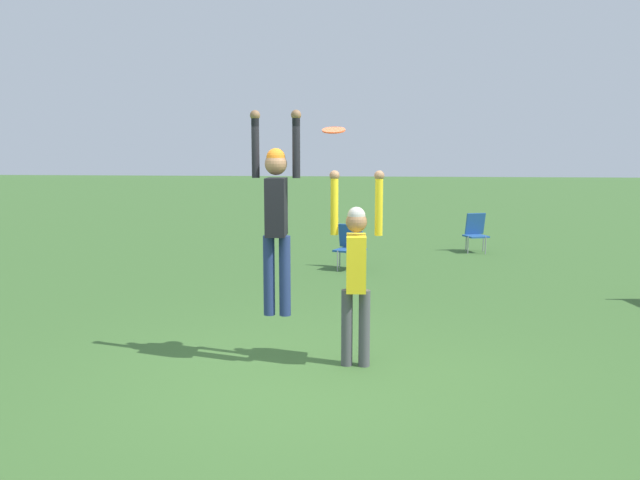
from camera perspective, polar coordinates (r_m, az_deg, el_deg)
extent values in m
plane|color=#3D662D|center=(6.38, -2.03, -12.53)|extent=(120.00, 120.00, 0.00)
cylinder|color=navy|center=(6.56, -4.68, -3.26)|extent=(0.12, 0.12, 0.84)
cylinder|color=navy|center=(6.53, -3.23, -3.30)|extent=(0.12, 0.12, 0.84)
cube|color=black|center=(6.44, -4.02, 3.03)|extent=(0.23, 0.39, 0.60)
sphere|color=#9E704C|center=(6.42, -4.05, 6.96)|extent=(0.23, 0.23, 0.23)
sphere|color=orange|center=(6.42, -4.06, 7.52)|extent=(0.19, 0.19, 0.19)
cylinder|color=black|center=(6.47, -5.92, 8.48)|extent=(0.08, 0.08, 0.63)
sphere|color=#9E704C|center=(6.48, -5.96, 11.28)|extent=(0.10, 0.10, 0.10)
cylinder|color=black|center=(6.38, -2.19, 8.53)|extent=(0.08, 0.08, 0.63)
sphere|color=#9E704C|center=(6.40, -2.20, 11.36)|extent=(0.10, 0.10, 0.10)
cylinder|color=#4C4C51|center=(6.63, 2.47, -8.02)|extent=(0.12, 0.12, 0.82)
cylinder|color=#4C4C51|center=(6.62, 4.07, -8.06)|extent=(0.12, 0.12, 0.82)
cube|color=yellow|center=(6.47, 3.32, -2.09)|extent=(0.23, 0.42, 0.58)
sphere|color=#9E704C|center=(6.41, 3.35, 1.67)|extent=(0.22, 0.22, 0.22)
sphere|color=#B7B2AD|center=(6.41, 3.35, 2.21)|extent=(0.19, 0.19, 0.19)
cylinder|color=yellow|center=(6.42, 1.33, 3.19)|extent=(0.08, 0.08, 0.61)
sphere|color=#9E704C|center=(6.40, 1.33, 5.92)|extent=(0.10, 0.10, 0.10)
cylinder|color=yellow|center=(6.39, 5.41, 3.14)|extent=(0.08, 0.08, 0.61)
sphere|color=#9E704C|center=(6.37, 5.44, 5.88)|extent=(0.10, 0.10, 0.10)
cylinder|color=#E04C23|center=(6.41, 1.26, 10.01)|extent=(0.24, 0.23, 0.08)
cylinder|color=gray|center=(14.48, 13.37, -0.45)|extent=(0.02, 0.02, 0.39)
cylinder|color=gray|center=(14.52, 14.90, -0.47)|extent=(0.02, 0.02, 0.39)
cylinder|color=gray|center=(14.86, 13.21, -0.24)|extent=(0.02, 0.02, 0.39)
cylinder|color=gray|center=(14.91, 14.70, -0.26)|extent=(0.02, 0.02, 0.39)
cube|color=#235193|center=(14.67, 14.07, 0.34)|extent=(0.59, 0.59, 0.04)
cube|color=#235193|center=(14.85, 14.01, 1.46)|extent=(0.47, 0.28, 0.50)
cylinder|color=gray|center=(11.92, 1.62, -1.94)|extent=(0.02, 0.02, 0.40)
cylinder|color=gray|center=(11.89, 3.69, -1.98)|extent=(0.02, 0.02, 0.40)
cylinder|color=gray|center=(12.35, 1.82, -1.61)|extent=(0.02, 0.02, 0.40)
cylinder|color=gray|center=(12.31, 3.81, -1.65)|extent=(0.02, 0.02, 0.40)
cube|color=#235193|center=(12.09, 2.74, -0.93)|extent=(0.66, 0.66, 0.04)
cube|color=#235193|center=(12.28, 2.83, 0.39)|extent=(0.51, 0.29, 0.47)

